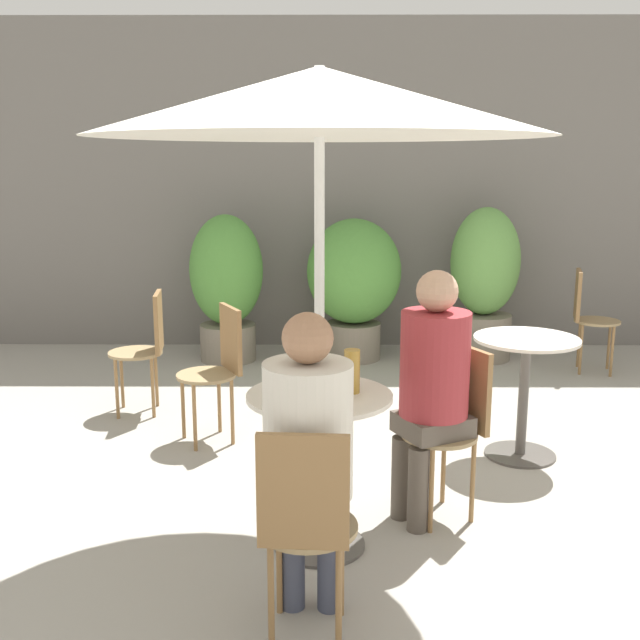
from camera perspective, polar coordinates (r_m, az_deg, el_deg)
ground_plane at (r=3.56m, az=4.04°, el=-17.37°), size 20.00×20.00×0.00m
storefront_wall at (r=7.05m, az=2.18°, el=10.09°), size 10.00×0.06×3.00m
cafe_table_near at (r=3.40m, az=-0.04°, el=-9.13°), size 0.65×0.65×0.73m
cafe_table_far at (r=4.59m, az=15.32°, el=-4.11°), size 0.61×0.61×0.73m
bistro_chair_0 at (r=2.73m, az=-1.13°, el=-14.78°), size 0.37×0.38×0.86m
bistro_chair_1 at (r=3.76m, az=10.18°, el=-7.21°), size 0.42×0.41×0.86m
bistro_chair_2 at (r=5.33m, az=-13.02°, el=-1.57°), size 0.39×0.37×0.86m
bistro_chair_3 at (r=4.73m, az=-7.71°, el=-3.11°), size 0.42×0.41×0.86m
bistro_chair_4 at (r=6.61m, az=19.68°, el=0.65°), size 0.40×0.39×0.86m
seated_person_0 at (r=2.77m, az=-0.90°, el=-9.60°), size 0.33×0.34×1.23m
seated_person_1 at (r=3.62m, az=8.54°, el=-4.27°), size 0.41×0.39×1.25m
beer_glass_0 at (r=3.29m, az=-2.59°, el=-4.39°), size 0.06×0.06×0.16m
beer_glass_1 at (r=3.16m, az=0.39°, el=-4.92°), size 0.06×0.06×0.18m
beer_glass_2 at (r=3.32m, az=2.45°, el=-3.92°), size 0.07×0.07×0.20m
beer_glass_3 at (r=3.44m, az=-0.10°, el=-3.60°), size 0.07×0.07×0.17m
potted_plant_0 at (r=6.60m, az=-7.13°, el=2.88°), size 0.64×0.64×1.29m
potted_plant_1 at (r=6.60m, az=2.60°, el=3.14°), size 0.83×0.83×1.25m
potted_plant_2 at (r=6.75m, az=12.42°, el=3.08°), size 0.61×0.61×1.35m
umbrella at (r=3.18m, az=-0.05°, el=16.23°), size 1.92×1.92×2.12m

